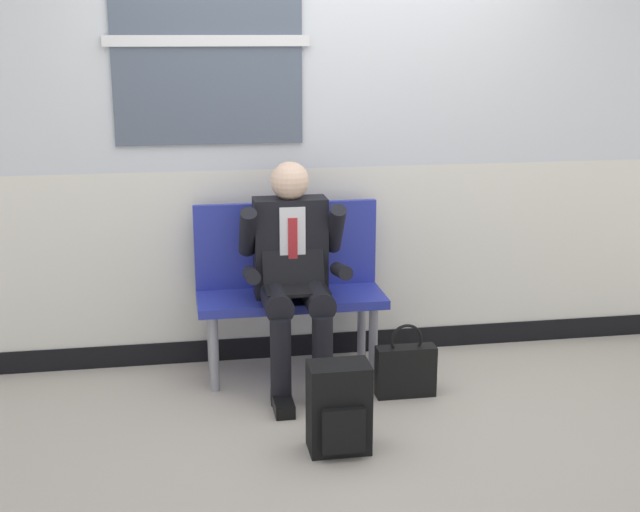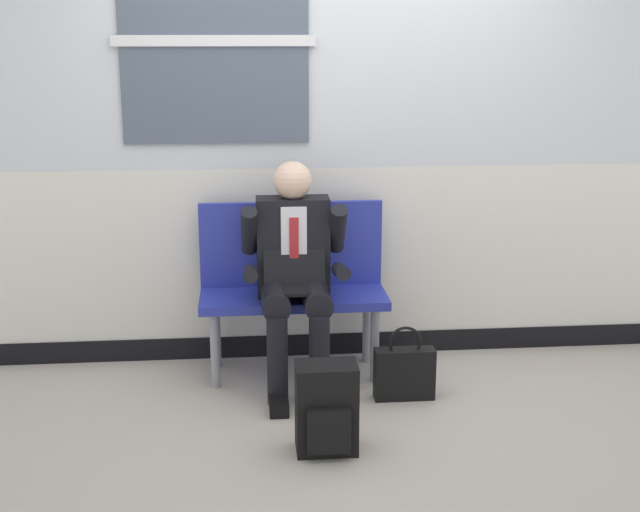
% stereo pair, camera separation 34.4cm
% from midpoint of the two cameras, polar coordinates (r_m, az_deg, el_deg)
% --- Properties ---
extents(ground_plane, '(18.00, 18.00, 0.00)m').
position_cam_midpoint_polar(ground_plane, '(4.70, 3.87, -9.20)').
color(ground_plane, '#B2A899').
extents(station_wall, '(5.28, 0.17, 2.77)m').
position_cam_midpoint_polar(station_wall, '(4.97, 2.84, 8.71)').
color(station_wall, silver).
rests_on(station_wall, ground).
extents(bench_with_person, '(1.04, 0.42, 0.97)m').
position_cam_midpoint_polar(bench_with_person, '(4.83, 0.18, -1.49)').
color(bench_with_person, '#28339E').
rests_on(bench_with_person, ground).
extents(person_seated, '(0.57, 0.70, 1.23)m').
position_cam_midpoint_polar(person_seated, '(4.61, 0.42, -0.97)').
color(person_seated, black).
rests_on(person_seated, ground).
extents(backpack, '(0.28, 0.23, 0.43)m').
position_cam_midpoint_polar(backpack, '(4.01, 2.94, -10.25)').
color(backpack, black).
rests_on(backpack, ground).
extents(handbag, '(0.32, 0.10, 0.41)m').
position_cam_midpoint_polar(handbag, '(4.62, 7.81, -7.74)').
color(handbag, black).
rests_on(handbag, ground).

